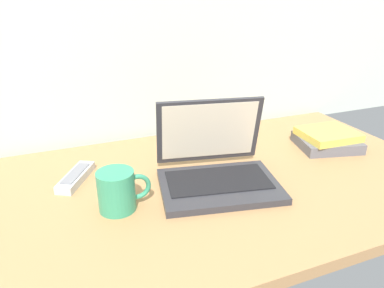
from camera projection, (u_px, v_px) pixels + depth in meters
name	position (u px, v px, depth m)	size (l,w,h in m)	color
desk	(172.00, 194.00, 0.96)	(1.60, 0.76, 0.03)	#A87A4C
laptop	(216.00, 166.00, 0.98)	(0.35, 0.32, 0.21)	#2D2D33
coffee_mug	(118.00, 191.00, 0.85)	(0.13, 0.09, 0.10)	#338C66
remote_control_near	(76.00, 177.00, 0.99)	(0.12, 0.16, 0.02)	#B7B7B7
book_stack	(327.00, 139.00, 1.20)	(0.22, 0.20, 0.06)	#595960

